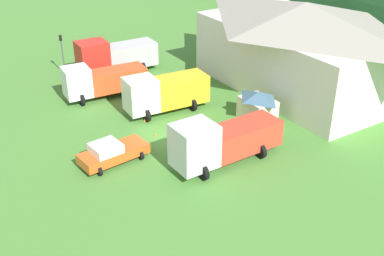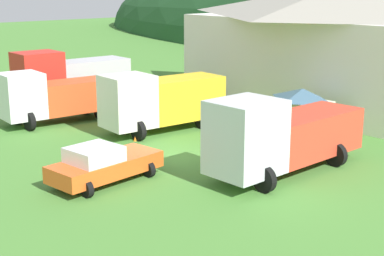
# 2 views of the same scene
# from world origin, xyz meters

# --- Properties ---
(ground_plane) EXTENTS (200.00, 200.00, 0.00)m
(ground_plane) POSITION_xyz_m (0.00, 0.00, 0.00)
(ground_plane) COLOR #477F33
(depot_building) EXTENTS (20.15, 12.16, 8.08)m
(depot_building) POSITION_xyz_m (-2.41, 16.10, 4.16)
(depot_building) COLOR white
(depot_building) RESTS_ON ground
(play_shed_cream) EXTENTS (3.12, 2.30, 2.52)m
(play_shed_cream) POSITION_xyz_m (1.01, 8.25, 1.30)
(play_shed_cream) COLOR beige
(play_shed_cream) RESTS_ON ground
(crane_truck_red) EXTENTS (3.40, 8.14, 3.73)m
(crane_truck_red) POSITION_xyz_m (-14.98, 2.58, 1.92)
(crane_truck_red) COLOR red
(crane_truck_red) RESTS_ON ground
(heavy_rig_white) EXTENTS (3.36, 7.59, 3.19)m
(heavy_rig_white) POSITION_xyz_m (-10.24, -0.78, 1.63)
(heavy_rig_white) COLOR white
(heavy_rig_white) RESTS_ON ground
(heavy_rig_striped) EXTENTS (3.45, 7.35, 3.39)m
(heavy_rig_striped) POSITION_xyz_m (-4.50, 2.51, 1.82)
(heavy_rig_striped) COLOR silver
(heavy_rig_striped) RESTS_ON ground
(tow_truck_silver) EXTENTS (3.32, 8.40, 3.61)m
(tow_truck_silver) POSITION_xyz_m (4.93, 1.71, 1.78)
(tow_truck_silver) COLOR silver
(tow_truck_silver) RESTS_ON ground
(service_pickup_orange) EXTENTS (2.77, 5.07, 1.66)m
(service_pickup_orange) POSITION_xyz_m (0.83, -4.68, 0.83)
(service_pickup_orange) COLOR #E0581F
(service_pickup_orange) RESTS_ON ground
(traffic_light_west) EXTENTS (0.20, 0.32, 4.09)m
(traffic_light_west) POSITION_xyz_m (-17.59, -1.77, 2.51)
(traffic_light_west) COLOR #4C4C51
(traffic_light_west) RESTS_ON ground
(traffic_cone_near_pickup) EXTENTS (0.36, 0.36, 0.46)m
(traffic_cone_near_pickup) POSITION_xyz_m (-0.99, -0.29, 0.00)
(traffic_cone_near_pickup) COLOR orange
(traffic_cone_near_pickup) RESTS_ON ground
(traffic_cone_mid_row) EXTENTS (0.36, 0.36, 0.49)m
(traffic_cone_mid_row) POSITION_xyz_m (-3.68, 0.16, 0.00)
(traffic_cone_mid_row) COLOR orange
(traffic_cone_mid_row) RESTS_ON ground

